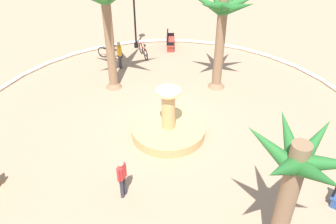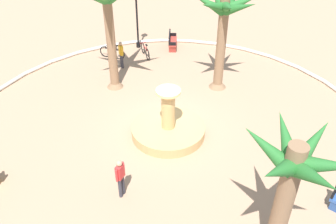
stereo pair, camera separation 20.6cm
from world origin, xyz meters
name	(u,v)px [view 2 (the right image)]	position (x,y,z in m)	size (l,w,h in m)	color
ground_plane	(168,128)	(0.00, 0.00, 0.00)	(80.00, 80.00, 0.00)	tan
plaza_curb	(168,126)	(0.00, 0.00, 0.10)	(19.55, 19.55, 0.20)	silver
fountain	(168,128)	(0.28, 0.40, 0.33)	(3.32, 3.32, 2.36)	tan
palm_tree_near_fountain	(290,181)	(1.18, 7.15, 3.16)	(3.34, 3.24, 4.66)	#8E6B4C
palm_tree_by_curb	(107,5)	(0.12, -4.72, 4.57)	(4.22, 4.44, 6.02)	#8E6B4C
palm_tree_mid_plaza	(224,20)	(-4.39, -1.30, 3.83)	(3.54, 3.48, 5.24)	#8E6B4C
bench_north	(172,43)	(-5.42, -6.83, 0.35)	(1.39, 1.56, 1.00)	#B73D33
lamppost	(137,13)	(-3.67, -8.24, 2.32)	(0.32, 0.32, 3.96)	black
bicycle_red_frame	(112,52)	(-1.48, -7.84, 0.38)	(0.98, 1.48, 0.94)	black
bicycle_by_lamppost	(145,51)	(-3.28, -6.83, 0.38)	(0.62, 1.67, 0.94)	black
person_cyclist_helmet	(121,53)	(-1.34, -6.43, 0.92)	(0.27, 0.52, 1.64)	#33333D
person_pedestrian_stroll	(120,176)	(3.81, 2.27, 0.95)	(0.48, 0.34, 1.70)	#33333D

